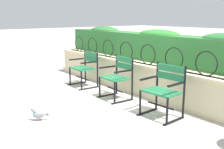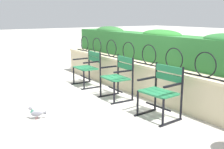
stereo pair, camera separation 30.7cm
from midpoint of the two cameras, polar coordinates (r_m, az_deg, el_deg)
ground_plane at (r=5.28m, az=0.65°, el=-6.00°), size 60.00×60.00×0.00m
stone_wall at (r=5.76m, az=8.41°, el=-0.98°), size 6.33×0.41×0.69m
iron_arch_fence at (r=5.70m, az=7.20°, el=4.32°), size 5.82×0.02×0.42m
hedge_row at (r=5.97m, az=11.70°, el=5.94°), size 6.21×0.56×0.69m
park_chair_left at (r=6.47m, az=-3.66°, el=1.60°), size 0.64×0.55×0.83m
park_chair_centre at (r=5.44m, az=2.99°, el=-0.40°), size 0.60×0.55×0.87m
park_chair_right at (r=4.52m, az=12.41°, el=-3.26°), size 0.63×0.56×0.88m
pigeon_near_chairs at (r=4.56m, az=-13.82°, el=-7.91°), size 0.17×0.28×0.22m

